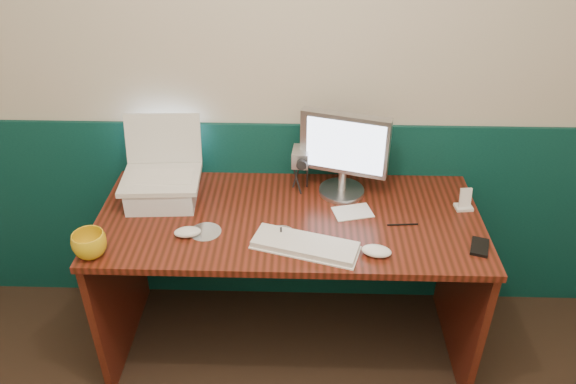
{
  "coord_description": "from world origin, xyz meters",
  "views": [
    {
      "loc": [
        0.04,
        -0.52,
        2.11
      ],
      "look_at": [
        -0.02,
        1.23,
        0.97
      ],
      "focal_mm": 35.0,
      "sensor_mm": 36.0,
      "label": 1
    }
  ],
  "objects_px": {
    "desk": "(289,284)",
    "laptop": "(157,154)",
    "keyboard": "(305,246)",
    "monitor": "(344,155)",
    "mug": "(90,245)",
    "camcorder": "(300,172)"
  },
  "relations": [
    {
      "from": "monitor",
      "to": "mug",
      "type": "xyz_separation_m",
      "value": [
        -0.97,
        -0.47,
        -0.14
      ]
    },
    {
      "from": "monitor",
      "to": "laptop",
      "type": "bearing_deg",
      "value": -156.76
    },
    {
      "from": "laptop",
      "to": "keyboard",
      "type": "relative_size",
      "value": 0.81
    },
    {
      "from": "keyboard",
      "to": "laptop",
      "type": "bearing_deg",
      "value": 169.87
    },
    {
      "from": "laptop",
      "to": "mug",
      "type": "xyz_separation_m",
      "value": [
        -0.19,
        -0.38,
        -0.18
      ]
    },
    {
      "from": "mug",
      "to": "camcorder",
      "type": "distance_m",
      "value": 0.92
    },
    {
      "from": "desk",
      "to": "monitor",
      "type": "bearing_deg",
      "value": 40.34
    },
    {
      "from": "laptop",
      "to": "monitor",
      "type": "distance_m",
      "value": 0.78
    },
    {
      "from": "desk",
      "to": "keyboard",
      "type": "bearing_deg",
      "value": -71.9
    },
    {
      "from": "desk",
      "to": "mug",
      "type": "relative_size",
      "value": 12.51
    },
    {
      "from": "monitor",
      "to": "desk",
      "type": "bearing_deg",
      "value": -123.09
    },
    {
      "from": "monitor",
      "to": "mug",
      "type": "distance_m",
      "value": 1.08
    },
    {
      "from": "mug",
      "to": "monitor",
      "type": "bearing_deg",
      "value": 25.78
    },
    {
      "from": "monitor",
      "to": "mug",
      "type": "relative_size",
      "value": 2.94
    },
    {
      "from": "mug",
      "to": "camcorder",
      "type": "relative_size",
      "value": 0.72
    },
    {
      "from": "desk",
      "to": "laptop",
      "type": "height_order",
      "value": "laptop"
    },
    {
      "from": "laptop",
      "to": "camcorder",
      "type": "bearing_deg",
      "value": 7.09
    },
    {
      "from": "monitor",
      "to": "keyboard",
      "type": "height_order",
      "value": "monitor"
    },
    {
      "from": "mug",
      "to": "laptop",
      "type": "bearing_deg",
      "value": 62.92
    },
    {
      "from": "monitor",
      "to": "keyboard",
      "type": "xyz_separation_m",
      "value": [
        -0.16,
        -0.4,
        -0.18
      ]
    },
    {
      "from": "laptop",
      "to": "keyboard",
      "type": "height_order",
      "value": "laptop"
    },
    {
      "from": "laptop",
      "to": "monitor",
      "type": "height_order",
      "value": "monitor"
    }
  ]
}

